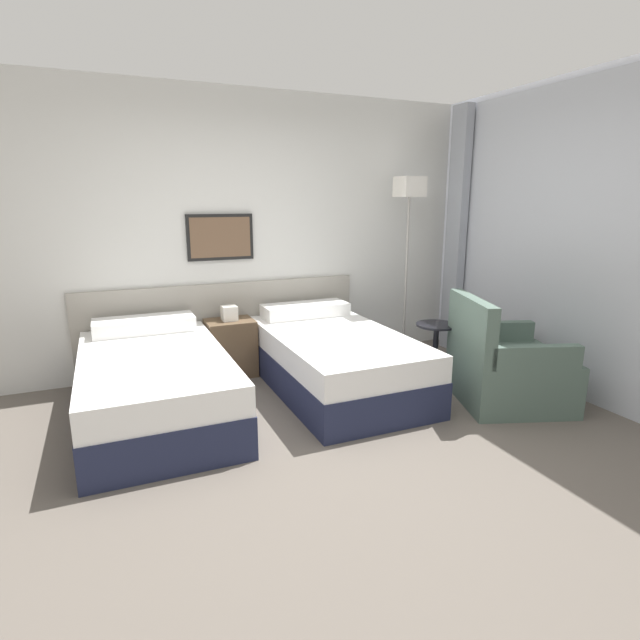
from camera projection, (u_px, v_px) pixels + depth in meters
ground_plane at (330, 455)px, 3.36m from camera, size 16.00×16.00×0.00m
wall_headboard at (241, 238)px, 4.93m from camera, size 10.00×0.10×2.70m
wall_window at (618, 243)px, 3.89m from camera, size 0.21×4.59×2.70m
bed_near_door at (155, 384)px, 3.89m from camera, size 1.08×1.92×0.65m
bed_near_window at (335, 360)px, 4.49m from camera, size 1.08×1.92×0.65m
nightstand at (231, 347)px, 4.83m from camera, size 0.45×0.36×0.69m
floor_lamp at (409, 206)px, 5.13m from camera, size 0.25×0.25×1.90m
side_table at (436, 343)px, 4.60m from camera, size 0.37×0.37×0.57m
armchair at (506, 370)px, 4.18m from camera, size 1.06×1.08×0.90m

